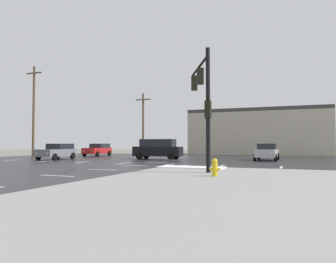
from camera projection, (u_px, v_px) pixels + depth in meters
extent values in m
plane|color=slate|center=(146.00, 164.00, 24.97)|extent=(120.00, 120.00, 0.00)
cube|color=#232326|center=(146.00, 164.00, 24.97)|extent=(44.00, 44.00, 0.02)
cube|color=white|center=(191.00, 167.00, 19.41)|extent=(4.00, 1.60, 0.06)
cube|color=silver|center=(57.00, 176.00, 15.68)|extent=(2.00, 0.15, 0.01)
cube|color=silver|center=(103.00, 170.00, 19.40)|extent=(2.00, 0.15, 0.01)
cube|color=silver|center=(134.00, 165.00, 23.11)|extent=(2.00, 0.15, 0.01)
cube|color=silver|center=(156.00, 162.00, 26.83)|extent=(2.00, 0.15, 0.01)
cube|color=silver|center=(173.00, 160.00, 30.54)|extent=(2.00, 0.15, 0.01)
cube|color=silver|center=(186.00, 158.00, 34.25)|extent=(2.00, 0.15, 0.01)
cube|color=silver|center=(197.00, 157.00, 37.97)|extent=(2.00, 0.15, 0.01)
cube|color=silver|center=(206.00, 156.00, 41.68)|extent=(2.00, 0.15, 0.01)
cube|color=silver|center=(12.00, 160.00, 30.14)|extent=(0.15, 2.00, 0.01)
cube|color=silver|center=(45.00, 161.00, 28.66)|extent=(0.15, 2.00, 0.01)
cube|color=silver|center=(82.00, 162.00, 27.19)|extent=(0.15, 2.00, 0.01)
cube|color=silver|center=(123.00, 163.00, 25.71)|extent=(0.15, 2.00, 0.01)
cube|color=silver|center=(169.00, 164.00, 24.23)|extent=(0.15, 2.00, 0.01)
cube|color=silver|center=(222.00, 166.00, 22.75)|extent=(0.15, 2.00, 0.01)
cube|color=silver|center=(281.00, 167.00, 21.27)|extent=(0.15, 2.00, 0.01)
cube|color=silver|center=(168.00, 169.00, 19.96)|extent=(0.45, 7.00, 0.01)
cylinder|color=black|center=(208.00, 110.00, 16.29)|extent=(0.22, 0.22, 6.38)
cylinder|color=black|center=(199.00, 66.00, 18.72)|extent=(2.21, 4.23, 0.14)
cube|color=black|center=(200.00, 76.00, 18.46)|extent=(0.45, 0.41, 0.95)
sphere|color=red|center=(200.00, 72.00, 18.63)|extent=(0.20, 0.20, 0.20)
cube|color=black|center=(194.00, 83.00, 20.55)|extent=(0.45, 0.41, 0.95)
sphere|color=red|center=(194.00, 79.00, 20.72)|extent=(0.20, 0.20, 0.20)
cube|color=black|center=(208.00, 109.00, 16.29)|extent=(0.28, 0.36, 0.90)
cylinder|color=gold|center=(215.00, 169.00, 14.36)|extent=(0.26, 0.26, 0.60)
sphere|color=gold|center=(215.00, 161.00, 14.38)|extent=(0.25, 0.25, 0.25)
cylinder|color=gold|center=(211.00, 169.00, 14.43)|extent=(0.12, 0.11, 0.11)
cylinder|color=gold|center=(219.00, 169.00, 14.30)|extent=(0.12, 0.11, 0.11)
cube|color=#BCB29E|center=(259.00, 134.00, 46.22)|extent=(18.99, 8.00, 5.95)
cube|color=#3F3D3A|center=(258.00, 112.00, 46.35)|extent=(18.99, 8.00, 0.50)
cube|color=black|center=(158.00, 151.00, 32.25)|extent=(4.96, 2.37, 0.95)
cube|color=black|center=(158.00, 143.00, 32.29)|extent=(3.51, 2.09, 0.75)
cylinder|color=black|center=(139.00, 156.00, 31.77)|extent=(0.68, 0.28, 0.66)
cylinder|color=black|center=(146.00, 155.00, 33.64)|extent=(0.68, 0.28, 0.66)
cylinder|color=black|center=(171.00, 157.00, 30.84)|extent=(0.68, 0.28, 0.66)
cylinder|color=black|center=(176.00, 156.00, 32.71)|extent=(0.68, 0.28, 0.66)
sphere|color=white|center=(134.00, 151.00, 32.33)|extent=(0.18, 0.18, 0.18)
sphere|color=white|center=(139.00, 151.00, 33.52)|extent=(0.18, 0.18, 0.18)
cube|color=slate|center=(56.00, 153.00, 31.90)|extent=(2.27, 4.67, 0.70)
cube|color=black|center=(60.00, 146.00, 32.57)|extent=(1.91, 2.64, 0.55)
cylinder|color=black|center=(55.00, 157.00, 30.17)|extent=(0.29, 0.68, 0.66)
cylinder|color=black|center=(38.00, 157.00, 30.66)|extent=(0.29, 0.68, 0.66)
cylinder|color=black|center=(73.00, 156.00, 33.12)|extent=(0.29, 0.68, 0.66)
cylinder|color=black|center=(58.00, 156.00, 33.60)|extent=(0.29, 0.68, 0.66)
sphere|color=white|center=(47.00, 153.00, 29.63)|extent=(0.18, 0.18, 0.18)
sphere|color=white|center=(37.00, 153.00, 29.94)|extent=(0.18, 0.18, 0.18)
cube|color=#B7BABF|center=(267.00, 153.00, 30.33)|extent=(1.88, 4.53, 0.70)
cube|color=black|center=(267.00, 146.00, 30.98)|extent=(1.70, 2.50, 0.55)
cylinder|color=black|center=(276.00, 158.00, 28.56)|extent=(0.23, 0.66, 0.66)
cylinder|color=black|center=(255.00, 157.00, 29.26)|extent=(0.23, 0.66, 0.66)
cylinder|color=black|center=(278.00, 156.00, 31.38)|extent=(0.23, 0.66, 0.66)
cylinder|color=black|center=(259.00, 156.00, 32.08)|extent=(0.23, 0.66, 0.66)
sphere|color=white|center=(271.00, 154.00, 28.08)|extent=(0.18, 0.18, 0.18)
sphere|color=white|center=(258.00, 154.00, 28.53)|extent=(0.18, 0.18, 0.18)
cube|color=#B21919|center=(97.00, 151.00, 40.78)|extent=(2.11, 4.61, 0.70)
cube|color=black|center=(100.00, 146.00, 41.45)|extent=(1.82, 2.58, 0.55)
cylinder|color=black|center=(97.00, 154.00, 39.04)|extent=(0.27, 0.67, 0.66)
cylinder|color=black|center=(84.00, 154.00, 39.59)|extent=(0.27, 0.67, 0.66)
cylinder|color=black|center=(109.00, 153.00, 41.95)|extent=(0.27, 0.67, 0.66)
cylinder|color=black|center=(97.00, 153.00, 42.50)|extent=(0.27, 0.67, 0.66)
sphere|color=white|center=(92.00, 151.00, 38.51)|extent=(0.18, 0.18, 0.18)
sphere|color=white|center=(84.00, 151.00, 38.87)|extent=(0.18, 0.18, 0.18)
cylinder|color=brown|center=(34.00, 112.00, 37.85)|extent=(0.28, 0.28, 10.79)
cube|color=brown|center=(34.00, 73.00, 38.02)|extent=(2.20, 0.14, 0.14)
cylinder|color=brown|center=(143.00, 124.00, 43.63)|extent=(0.28, 0.28, 8.43)
cube|color=brown|center=(143.00, 100.00, 43.76)|extent=(2.20, 0.14, 0.14)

